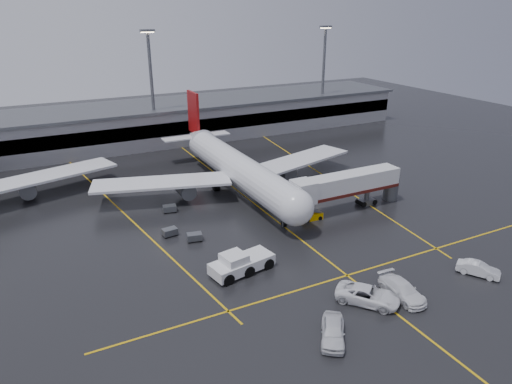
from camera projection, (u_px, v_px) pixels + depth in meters
name	position (u px, v px, depth m)	size (l,w,h in m)	color
ground	(262.00, 209.00, 73.88)	(220.00, 220.00, 0.00)	black
apron_line_centre	(262.00, 209.00, 73.88)	(0.25, 90.00, 0.02)	gold
apron_line_stop	(347.00, 275.00, 55.67)	(60.00, 0.25, 0.02)	gold
apron_line_left	(120.00, 210.00, 73.71)	(0.25, 70.00, 0.02)	gold
apron_line_right	(320.00, 173.00, 89.76)	(0.25, 70.00, 0.02)	gold
terminal	(169.00, 121.00, 111.95)	(122.00, 19.00, 8.60)	gray
light_mast_mid	(152.00, 83.00, 101.18)	(3.00, 1.20, 25.45)	#595B60
light_mast_right	(323.00, 71.00, 120.19)	(3.00, 1.20, 25.45)	#595B60
main_airliner	(235.00, 167.00, 80.35)	(48.80, 45.60, 14.10)	silver
jet_bridge	(347.00, 186.00, 72.48)	(19.90, 3.40, 6.05)	silver
pushback_tractor	(240.00, 264.00, 56.00)	(8.33, 4.63, 2.82)	silver
belt_loader	(312.00, 216.00, 70.16)	(3.27, 1.68, 2.02)	#D59700
service_van_a	(368.00, 295.00, 50.23)	(3.14, 6.80, 1.89)	white
service_van_b	(402.00, 290.00, 51.25)	(2.54, 6.26, 1.82)	white
service_van_c	(478.00, 269.00, 55.52)	(1.69, 4.86, 1.60)	silver
service_van_d	(333.00, 331.00, 44.67)	(2.22, 5.51, 1.88)	silver
baggage_cart_a	(195.00, 237.00, 63.67)	(2.22, 1.68, 1.12)	#595B60
baggage_cart_b	(170.00, 232.00, 65.09)	(2.14, 1.52, 1.12)	#595B60
baggage_cart_c	(170.00, 208.00, 72.63)	(2.20, 1.63, 1.12)	#595B60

